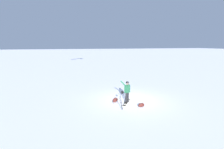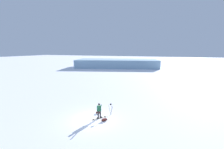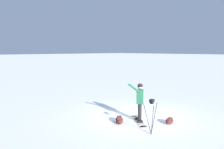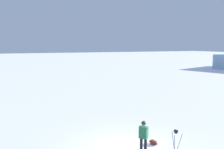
% 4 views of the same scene
% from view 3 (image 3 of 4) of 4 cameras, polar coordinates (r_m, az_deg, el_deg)
% --- Properties ---
extents(ground_plane, '(300.00, 300.00, 0.00)m').
position_cam_3_polar(ground_plane, '(10.44, 6.67, -10.69)').
color(ground_plane, white).
extents(snowboarder, '(0.55, 0.71, 1.67)m').
position_cam_3_polar(snowboarder, '(9.59, 7.08, -6.06)').
color(snowboarder, black).
rests_on(snowboarder, ground_plane).
extents(snowboard, '(1.53, 1.16, 0.10)m').
position_cam_3_polar(snowboard, '(9.83, 6.84, -11.63)').
color(snowboard, beige).
rests_on(snowboard, ground_plane).
extents(gear_bag_large, '(0.39, 0.57, 0.23)m').
position_cam_3_polar(gear_bag_large, '(9.74, 14.43, -11.34)').
color(gear_bag_large, '#4C1E19').
rests_on(gear_bag_large, ground_plane).
extents(camera_tripod, '(0.49, 0.51, 1.29)m').
position_cam_3_polar(camera_tripod, '(8.22, 10.05, -8.69)').
color(camera_tripod, '#262628').
rests_on(camera_tripod, ground_plane).
extents(gear_bag_small, '(0.72, 0.69, 0.26)m').
position_cam_3_polar(gear_bag_small, '(9.53, 1.88, -11.45)').
color(gear_bag_small, '#4C1E19').
rests_on(gear_bag_small, ground_plane).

